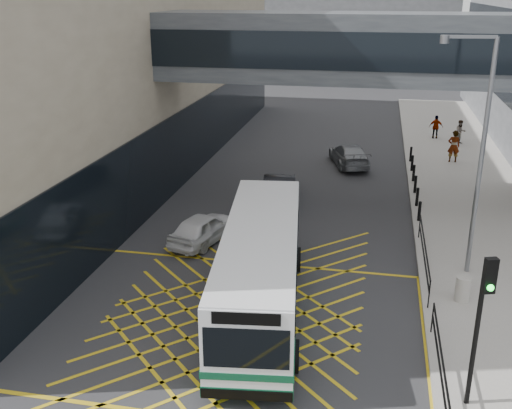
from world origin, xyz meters
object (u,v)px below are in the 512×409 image
Objects in this scene: bus at (261,265)px; car_dark at (280,188)px; street_lamp at (478,145)px; litter_bin at (463,289)px; car_white at (203,228)px; traffic_light at (482,312)px; pedestrian_b at (460,132)px; pedestrian_a at (454,146)px; pedestrian_c at (436,127)px; car_silver at (349,154)px.

bus reaches higher than car_dark.
street_lamp is 9.84× the size of litter_bin.
street_lamp reaches higher than car_white.
car_white is at bearing 119.06° from traffic_light.
pedestrian_b is at bearing 62.47° from bus.
pedestrian_a is 6.02m from pedestrian_c.
pedestrian_b is (7.00, 6.23, 0.27)m from car_silver.
car_white is 6.02m from car_dark.
car_dark is at bearing 131.98° from street_lamp.
car_white is 18.31m from pedestrian_a.
pedestrian_a is at bearing 177.74° from car_silver.
car_white is 2.10× the size of pedestrian_a.
traffic_light is (6.10, -4.05, 1.30)m from bus.
litter_bin is at bearing 90.24° from car_silver.
car_silver is (5.31, 12.86, 0.05)m from car_white.
traffic_light is (9.51, -8.93, 2.19)m from car_white.
traffic_light reaches higher than litter_bin.
bus reaches higher than litter_bin.
pedestrian_c is (-1.48, 1.23, 0.01)m from pedestrian_b.
street_lamp reaches higher than litter_bin.
pedestrian_b is (2.34, 22.45, 0.36)m from litter_bin.
street_lamp is (10.22, -1.02, 4.32)m from car_white.
traffic_light is at bearing -103.45° from street_lamp.
car_dark is at bearing 130.66° from litter_bin.
car_silver is at bearing 83.17° from traffic_light.
bus is at bearing 128.65° from traffic_light.
traffic_light reaches higher than car_silver.
pedestrian_b reaches higher than car_white.
car_white is 11.14m from street_lamp.
traffic_light is at bearing 82.27° from pedestrian_a.
litter_bin is 17.75m from pedestrian_a.
litter_bin is at bearing 90.77° from pedestrian_c.
pedestrian_c is (0.61, 21.34, -4.00)m from street_lamp.
bus reaches higher than pedestrian_a.
car_white is at bearing 59.82° from car_dark.
bus is 2.37× the size of car_silver.
bus is 5.45× the size of pedestrian_a.
car_white is 4.69× the size of litter_bin.
street_lamp is (6.81, 3.86, 3.42)m from bus.
traffic_light is at bearing -117.76° from pedestrian_b.
pedestrian_c reaches higher than car_dark.
street_lamp is at bearing 91.23° from pedestrian_c.
litter_bin is (6.56, 1.51, -0.95)m from bus.
pedestrian_c reaches higher than pedestrian_b.
bus is 2.26× the size of car_dark.
car_dark is (2.31, 5.56, 0.08)m from car_white.
car_silver is 0.52× the size of street_lamp.
car_white is at bearing 51.80° from car_silver.
pedestrian_a is (1.88, 23.26, -1.72)m from traffic_light.
traffic_light reaches higher than pedestrian_a.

